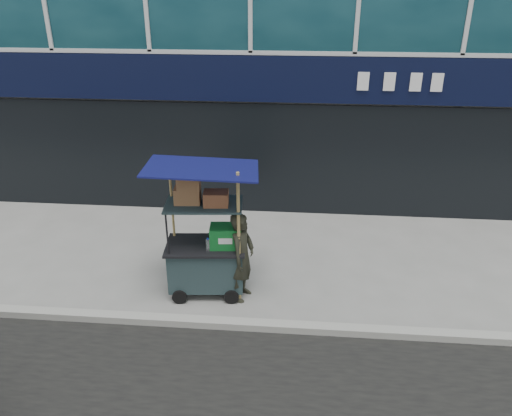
{
  "coord_description": "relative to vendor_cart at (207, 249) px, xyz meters",
  "views": [
    {
      "loc": [
        0.98,
        -6.13,
        4.72
      ],
      "look_at": [
        0.34,
        1.2,
        1.32
      ],
      "focal_mm": 35.0,
      "sensor_mm": 36.0,
      "label": 1
    }
  ],
  "objects": [
    {
      "name": "vendor_man",
      "position": [
        0.58,
        -0.12,
        -0.05
      ],
      "size": [
        0.5,
        0.62,
        1.49
      ],
      "primitive_type": "imported",
      "rotation": [
        0.0,
        0.0,
        1.28
      ],
      "color": "black",
      "rests_on": "ground"
    },
    {
      "name": "curb",
      "position": [
        0.4,
        -0.91,
        -0.73
      ],
      "size": [
        80.0,
        0.18,
        0.12
      ],
      "primitive_type": "cube",
      "color": "#96978F",
      "rests_on": "ground"
    },
    {
      "name": "ground",
      "position": [
        0.4,
        -0.71,
        -0.79
      ],
      "size": [
        80.0,
        80.0,
        0.0
      ],
      "primitive_type": "plane",
      "color": "slate",
      "rests_on": "ground"
    },
    {
      "name": "vendor_cart",
      "position": [
        0.0,
        0.0,
        0.0
      ],
      "size": [
        1.77,
        1.32,
        2.26
      ],
      "rotation": [
        0.0,
        0.0,
        0.09
      ],
      "color": "#1A292D",
      "rests_on": "ground"
    }
  ]
}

